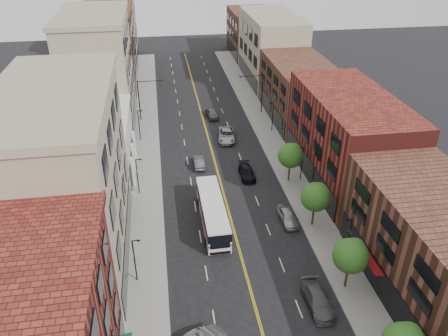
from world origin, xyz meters
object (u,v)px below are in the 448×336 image
city_bus (213,211)px  car_parked_mid (318,300)px  car_lane_behind (199,162)px  car_lane_c (212,114)px  car_lane_a (247,172)px  car_lane_b (227,135)px  car_parked_far (288,217)px

city_bus → car_parked_mid: bearing=-60.6°
city_bus → car_lane_behind: bearing=90.5°
car_lane_behind → car_lane_c: bearing=-103.4°
city_bus → car_lane_a: size_ratio=2.52×
car_lane_b → car_parked_far: bearing=-73.0°
car_parked_mid → car_lane_c: (-4.09, 45.16, -0.00)m
car_parked_far → car_lane_behind: size_ratio=1.07×
car_parked_mid → car_lane_c: size_ratio=1.18×
car_parked_mid → car_lane_b: car_lane_b is taller
car_lane_behind → car_lane_a: size_ratio=0.88×
car_parked_far → car_lane_a: bearing=103.1°
car_parked_mid → car_parked_far: (0.84, 13.02, -0.00)m
car_lane_c → car_parked_far: bearing=-88.9°
car_parked_mid → car_lane_behind: car_parked_mid is taller
car_parked_mid → car_lane_b: 36.05m
city_bus → car_parked_mid: (8.06, -14.09, -1.01)m
city_bus → car_parked_mid: size_ratio=2.27×
car_parked_far → car_lane_c: car_lane_c is taller
car_parked_far → car_lane_b: 23.21m
city_bus → car_lane_a: city_bus is taller
city_bus → car_lane_behind: 13.89m
car_parked_mid → car_lane_c: 45.34m
car_lane_a → car_parked_mid: bearing=-85.3°
car_parked_far → car_lane_a: (-2.78, 10.94, -0.07)m
car_parked_far → car_lane_b: size_ratio=0.75×
car_lane_b → car_lane_a: bearing=-77.8°
car_parked_far → car_lane_b: bearing=98.1°
car_lane_behind → car_lane_a: bearing=148.1°
city_bus → car_lane_behind: size_ratio=2.87×
car_lane_a → car_lane_c: car_lane_c is taller
car_parked_far → car_parked_mid: bearing=-94.8°
car_parked_far → car_lane_a: car_parked_far is taller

